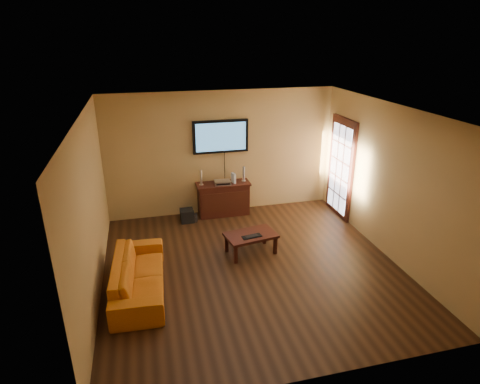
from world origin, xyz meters
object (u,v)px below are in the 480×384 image
object	(u,v)px
coffee_table	(251,237)
keyboard	(252,236)
av_receiver	(223,182)
bottle	(196,218)
game_console	(234,178)
television	(221,137)
subwoofer	(187,216)
speaker_left	(201,178)
media_console	(223,199)
speaker_right	(244,174)
sofa	(138,270)

from	to	relation	value
coffee_table	keyboard	distance (m)	0.12
av_receiver	bottle	xyz separation A→B (m)	(-0.64, -0.22, -0.68)
game_console	keyboard	world-z (taller)	game_console
av_receiver	television	bearing A→B (deg)	88.86
subwoofer	speaker_left	bearing A→B (deg)	28.76
subwoofer	bottle	xyz separation A→B (m)	(0.17, -0.08, -0.04)
media_console	television	world-z (taller)	television
speaker_right	television	bearing A→B (deg)	162.43
subwoofer	bottle	size ratio (longest dim) A/B	1.35
television	keyboard	xyz separation A→B (m)	(0.13, -2.07, -1.34)
media_console	game_console	xyz separation A→B (m)	(0.23, -0.02, 0.47)
speaker_right	game_console	size ratio (longest dim) A/B	1.53
sofa	keyboard	size ratio (longest dim) A/B	5.14
media_console	bottle	distance (m)	0.77
speaker_left	bottle	xyz separation A→B (m)	(-0.19, -0.29, -0.79)
television	sofa	size ratio (longest dim) A/B	0.62
bottle	coffee_table	bearing A→B (deg)	-62.12
av_receiver	game_console	bearing A→B (deg)	9.89
keyboard	media_console	bearing A→B (deg)	93.85
sofa	subwoofer	size ratio (longest dim) A/B	6.95
sofa	speaker_right	distance (m)	3.48
coffee_table	av_receiver	bearing A→B (deg)	95.30
game_console	speaker_right	bearing A→B (deg)	-0.72
coffee_table	bottle	xyz separation A→B (m)	(-0.81, 1.52, -0.23)
speaker_left	game_console	size ratio (longest dim) A/B	1.53
game_console	subwoofer	bearing A→B (deg)	175.34
subwoofer	av_receiver	bearing A→B (deg)	8.89
av_receiver	subwoofer	bearing A→B (deg)	-165.83
sofa	bottle	world-z (taller)	sofa
subwoofer	keyboard	xyz separation A→B (m)	(0.97, -1.71, 0.26)
sofa	speaker_left	world-z (taller)	speaker_left
coffee_table	sofa	distance (m)	2.13
media_console	game_console	world-z (taller)	game_console
media_console	coffee_table	size ratio (longest dim) A/B	1.18
sofa	subwoofer	world-z (taller)	sofa
coffee_table	game_console	distance (m)	1.84
television	keyboard	distance (m)	2.47
bottle	television	bearing A→B (deg)	33.90
media_console	bottle	size ratio (longest dim) A/B	5.69
speaker_right	bottle	xyz separation A→B (m)	(-1.14, -0.30, -0.79)
coffee_table	game_console	world-z (taller)	game_console
game_console	television	bearing A→B (deg)	125.02
speaker_right	bottle	distance (m)	1.42
game_console	bottle	world-z (taller)	game_console
media_console	television	distance (m)	1.38
coffee_table	bottle	world-z (taller)	coffee_table
television	speaker_left	xyz separation A→B (m)	(-0.48, -0.16, -0.84)
coffee_table	subwoofer	xyz separation A→B (m)	(-0.98, 1.60, -0.19)
game_console	subwoofer	distance (m)	1.29
bottle	speaker_right	bearing A→B (deg)	14.69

